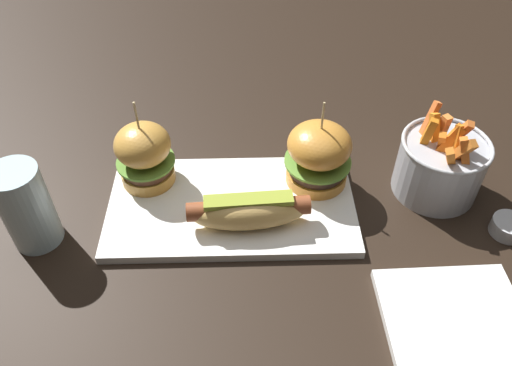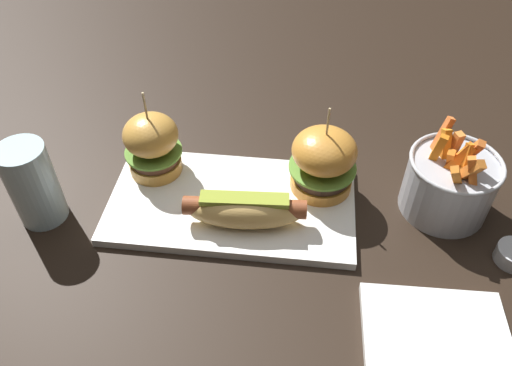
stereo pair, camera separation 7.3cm
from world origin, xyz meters
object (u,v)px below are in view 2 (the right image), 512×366
(slider_right, at_px, (323,160))
(fries_bucket, at_px, (449,183))
(platter_main, at_px, (232,203))
(water_glass, at_px, (33,184))
(hot_dog, at_px, (245,209))
(slider_left, at_px, (152,144))
(side_plate, at_px, (439,353))

(slider_right, xyz_separation_m, fries_bucket, (0.18, -0.01, -0.02))
(platter_main, height_order, water_glass, water_glass)
(hot_dog, relative_size, fries_bucket, 1.26)
(platter_main, height_order, slider_left, slider_left)
(water_glass, bearing_deg, slider_right, 13.20)
(slider_right, height_order, fries_bucket, slider_right)
(slider_right, relative_size, water_glass, 1.13)
(platter_main, xyz_separation_m, fries_bucket, (0.32, 0.04, 0.04))
(platter_main, bearing_deg, fries_bucket, 6.32)
(slider_left, distance_m, slider_right, 0.26)
(slider_left, relative_size, slider_right, 1.00)
(slider_right, bearing_deg, fries_bucket, -3.59)
(slider_right, bearing_deg, side_plate, -60.46)
(platter_main, xyz_separation_m, slider_left, (-0.13, 0.05, 0.06))
(side_plate, bearing_deg, platter_main, 142.70)
(water_glass, bearing_deg, slider_left, 35.15)
(hot_dog, distance_m, fries_bucket, 0.30)
(hot_dog, distance_m, slider_right, 0.14)
(hot_dog, xyz_separation_m, water_glass, (-0.30, -0.01, 0.02))
(fries_bucket, xyz_separation_m, water_glass, (-0.59, -0.08, 0.01))
(platter_main, bearing_deg, water_glass, -169.92)
(slider_right, distance_m, side_plate, 0.30)
(platter_main, distance_m, slider_right, 0.15)
(fries_bucket, bearing_deg, platter_main, -173.68)
(platter_main, relative_size, fries_bucket, 2.65)
(side_plate, bearing_deg, fries_bucket, 81.32)
(slider_left, distance_m, water_glass, 0.18)
(hot_dog, height_order, water_glass, water_glass)
(platter_main, distance_m, slider_left, 0.15)
(platter_main, distance_m, water_glass, 0.29)
(water_glass, bearing_deg, fries_bucket, 8.08)
(platter_main, height_order, hot_dog, hot_dog)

